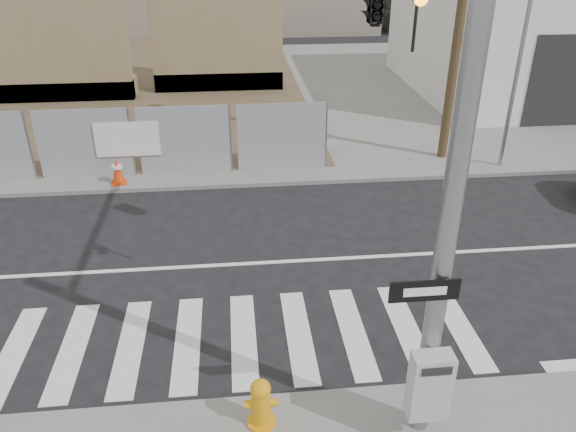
{
  "coord_description": "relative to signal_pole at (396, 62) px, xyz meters",
  "views": [
    {
      "loc": [
        -0.01,
        -10.46,
        6.66
      ],
      "look_at": [
        1.01,
        -0.49,
        1.4
      ],
      "focal_mm": 35.0,
      "sensor_mm": 36.0,
      "label": 1
    }
  ],
  "objects": [
    {
      "name": "ground",
      "position": [
        -2.49,
        2.05,
        -4.78
      ],
      "size": [
        100.0,
        100.0,
        0.0
      ],
      "primitive_type": "plane",
      "color": "black",
      "rests_on": "ground"
    },
    {
      "name": "sidewalk_far",
      "position": [
        -2.49,
        16.05,
        -4.72
      ],
      "size": [
        50.0,
        20.0,
        0.12
      ],
      "primitive_type": "cube",
      "color": "slate",
      "rests_on": "ground"
    },
    {
      "name": "signal_pole",
      "position": [
        0.0,
        0.0,
        0.0
      ],
      "size": [
        0.96,
        5.87,
        7.0
      ],
      "color": "gray",
      "rests_on": "sidewalk_near"
    },
    {
      "name": "far_signal_pole",
      "position": [
        5.51,
        6.65,
        -1.3
      ],
      "size": [
        0.16,
        0.2,
        5.6
      ],
      "color": "gray",
      "rests_on": "sidewalk_far"
    },
    {
      "name": "concrete_wall_left",
      "position": [
        -9.49,
        15.13,
        -1.4
      ],
      "size": [
        6.0,
        1.3,
        8.0
      ],
      "color": "#7A6749",
      "rests_on": "sidewalk_far"
    },
    {
      "name": "concrete_wall_right",
      "position": [
        -2.99,
        16.13,
        -1.4
      ],
      "size": [
        5.5,
        1.3,
        8.0
      ],
      "color": "#7A6749",
      "rests_on": "sidewalk_far"
    },
    {
      "name": "auto_shop",
      "position": [
        11.5,
        15.01,
        -2.25
      ],
      "size": [
        12.0,
        10.2,
        5.95
      ],
      "color": "silver",
      "rests_on": "sidewalk_far"
    },
    {
      "name": "fire_hydrant",
      "position": [
        -2.29,
        -2.5,
        -4.26
      ],
      "size": [
        0.5,
        0.44,
        0.81
      ],
      "rotation": [
        0.0,
        0.0,
        0.04
      ],
      "color": "orange",
      "rests_on": "sidewalk_near"
    },
    {
      "name": "traffic_cone_d",
      "position": [
        -5.78,
        6.46,
        -4.28
      ],
      "size": [
        0.45,
        0.45,
        0.77
      ],
      "rotation": [
        0.0,
        0.0,
        0.14
      ],
      "color": "red",
      "rests_on": "sidewalk_far"
    }
  ]
}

